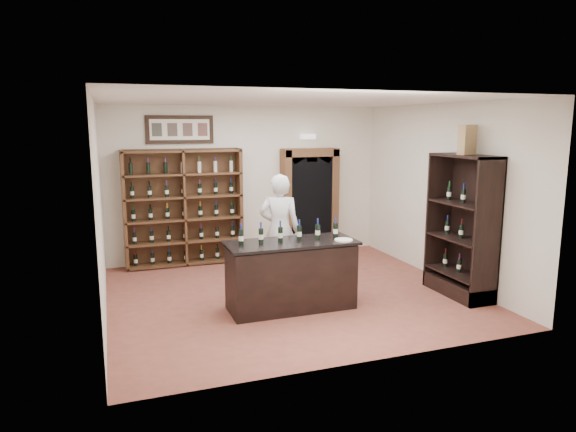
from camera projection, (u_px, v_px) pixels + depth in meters
The scene contains 20 objects.
floor at pixel (290, 294), 8.12m from camera, with size 5.50×5.50×0.00m, color brown.
ceiling at pixel (290, 100), 7.59m from camera, with size 5.50×5.50×0.00m, color white.
wall_back at pixel (248, 183), 10.18m from camera, with size 5.50×0.04×3.00m, color silver.
wall_left at pixel (100, 210), 6.96m from camera, with size 0.04×5.00×3.00m, color silver.
wall_right at pixel (441, 192), 8.76m from camera, with size 0.04×5.00×3.00m, color silver.
wine_shelf at pixel (184, 208), 9.67m from camera, with size 2.20×0.38×2.20m.
framed_picture at pixel (180, 130), 9.54m from camera, with size 1.25×0.04×0.52m, color black.
arched_doorway at pixel (309, 199), 10.49m from camera, with size 1.17×0.35×2.17m.
emergency_light at pixel (308, 137), 10.35m from camera, with size 0.30×0.10×0.10m, color white.
tasting_counter at pixel (291, 276), 7.41m from camera, with size 1.88×0.78×1.00m.
counter_bottle_0 at pixel (241, 237), 7.12m from camera, with size 0.07×0.07×0.30m.
counter_bottle_1 at pixel (261, 236), 7.21m from camera, with size 0.07×0.07×0.30m.
counter_bottle_2 at pixel (280, 234), 7.31m from camera, with size 0.07×0.07×0.30m.
counter_bottle_3 at pixel (299, 233), 7.40m from camera, with size 0.07×0.07×0.30m.
counter_bottle_4 at pixel (318, 231), 7.50m from camera, with size 0.07×0.07×0.30m.
counter_bottle_5 at pixel (336, 230), 7.59m from camera, with size 0.07×0.07×0.30m.
side_cabinet at pixel (462, 248), 7.98m from camera, with size 0.48×1.20×2.20m.
shopkeeper at pixel (280, 230), 8.47m from camera, with size 0.68×0.44×1.86m, color silver.
plate at pixel (344, 240), 7.37m from camera, with size 0.26×0.26×0.02m, color white.
wine_crate at pixel (467, 140), 7.69m from camera, with size 0.31×0.13×0.44m, color tan.
Camera 1 is at (-2.62, -7.32, 2.66)m, focal length 32.00 mm.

